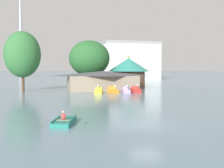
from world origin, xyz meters
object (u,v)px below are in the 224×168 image
background_building_block (129,61)px  boathouse (102,80)px  rowboat_with_rower (64,121)px  pedal_boat_orange (113,90)px  green_roof_pavilion (128,71)px  shoreline_tree_mid (89,58)px  pedal_boat_yellow (99,91)px  pedal_boat_red (136,90)px  distant_broadcast_tower (20,7)px  shoreline_tree_tall_left (22,54)px  pedal_boat_lavender (126,90)px

background_building_block → boathouse: bearing=-114.1°
rowboat_with_rower → pedal_boat_orange: size_ratio=1.32×
green_roof_pavilion → shoreline_tree_mid: (-10.58, -1.81, 3.03)m
pedal_boat_yellow → shoreline_tree_mid: shoreline_tree_mid is taller
pedal_boat_red → pedal_boat_orange: bearing=-98.1°
boathouse → background_building_block: 61.10m
rowboat_with_rower → green_roof_pavilion: green_roof_pavilion is taller
distant_broadcast_tower → shoreline_tree_mid: bearing=-82.6°
shoreline_tree_tall_left → boathouse: bearing=-4.6°
background_building_block → distant_broadcast_tower: 247.90m
background_building_block → shoreline_tree_mid: bearing=-118.7°
pedal_boat_yellow → shoreline_tree_tall_left: bearing=-101.1°
pedal_boat_red → distant_broadcast_tower: 305.17m
rowboat_with_rower → pedal_boat_lavender: size_ratio=1.39×
shoreline_tree_tall_left → shoreline_tree_mid: 16.12m
pedal_boat_orange → boathouse: (-0.52, 6.75, 1.65)m
shoreline_tree_tall_left → distant_broadcast_tower: 292.93m
shoreline_tree_mid → background_building_block: size_ratio=0.47×
rowboat_with_rower → shoreline_tree_tall_left: shoreline_tree_tall_left is taller
green_roof_pavilion → pedal_boat_red: bearing=-103.7°
pedal_boat_orange → distant_broadcast_tower: bearing=178.6°
rowboat_with_rower → background_building_block: (35.81, 89.56, 8.10)m
shoreline_tree_mid → rowboat_with_rower: bearing=-102.8°
pedal_boat_yellow → green_roof_pavilion: green_roof_pavilion is taller
pedal_boat_orange → boathouse: bearing=175.6°
rowboat_with_rower → shoreline_tree_mid: bearing=4.2°
boathouse → background_building_block: size_ratio=0.64×
rowboat_with_rower → distant_broadcast_tower: distant_broadcast_tower is taller
distant_broadcast_tower → background_building_block: bearing=-74.8°
boathouse → distant_broadcast_tower: 297.24m
pedal_boat_yellow → pedal_boat_lavender: 5.18m
green_roof_pavilion → background_building_block: 49.15m
pedal_boat_red → shoreline_tree_tall_left: (-21.57, 8.46, 7.10)m
pedal_boat_yellow → boathouse: (2.31, 7.09, 1.70)m
boathouse → distant_broadcast_tower: (-37.45, 284.18, 78.69)m
rowboat_with_rower → boathouse: size_ratio=0.25×
boathouse → shoreline_tree_tall_left: (-16.50, 1.33, 5.42)m
pedal_boat_lavender → pedal_boat_red: (2.27, 0.76, -0.01)m
green_roof_pavilion → background_building_block: bearing=71.2°
pedal_boat_yellow → boathouse: 7.65m
shoreline_tree_tall_left → shoreline_tree_mid: size_ratio=1.07×
shoreline_tree_mid → distant_broadcast_tower: bearing=97.4°
green_roof_pavilion → rowboat_with_rower: bearing=-114.8°
green_roof_pavilion → distant_broadcast_tower: (-46.49, 275.06, 76.68)m
pedal_boat_lavender → shoreline_tree_tall_left: size_ratio=0.23×
boathouse → pedal_boat_lavender: bearing=-70.4°
shoreline_tree_mid → distant_broadcast_tower: 288.73m
pedal_boat_yellow → green_roof_pavilion: (11.36, 16.21, 3.71)m
pedal_boat_red → pedal_boat_lavender: bearing=-74.9°
boathouse → green_roof_pavilion: 13.00m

